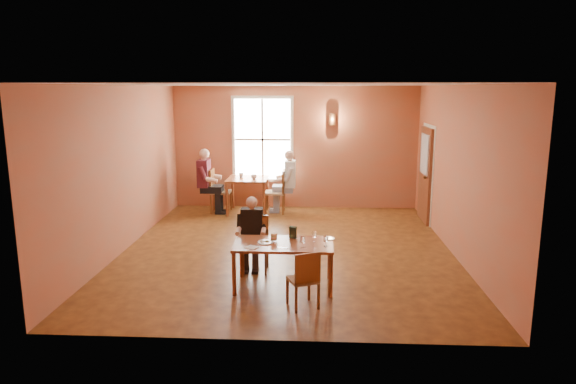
{
  "coord_description": "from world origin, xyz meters",
  "views": [
    {
      "loc": [
        0.5,
        -9.1,
        2.94
      ],
      "look_at": [
        0.0,
        0.2,
        1.05
      ],
      "focal_mm": 32.0,
      "sensor_mm": 36.0,
      "label": 1
    }
  ],
  "objects_px": {
    "chair_diner_main": "(255,245)",
    "chair_diner_white": "(275,192)",
    "diner_maroon": "(219,182)",
    "diner_main": "(255,238)",
    "main_table": "(284,265)",
    "chair_diner_maroon": "(221,191)",
    "diner_white": "(276,183)",
    "chair_empty": "(303,278)",
    "second_table": "(248,195)"
  },
  "relations": [
    {
      "from": "chair_diner_maroon",
      "to": "chair_empty",
      "type": "bearing_deg",
      "value": 21.39
    },
    {
      "from": "chair_diner_main",
      "to": "diner_main",
      "type": "distance_m",
      "value": 0.13
    },
    {
      "from": "diner_main",
      "to": "chair_diner_maroon",
      "type": "distance_m",
      "value": 4.26
    },
    {
      "from": "chair_diner_main",
      "to": "second_table",
      "type": "relative_size",
      "value": 0.95
    },
    {
      "from": "diner_main",
      "to": "diner_white",
      "type": "height_order",
      "value": "diner_white"
    },
    {
      "from": "main_table",
      "to": "chair_diner_white",
      "type": "xyz_separation_m",
      "value": [
        -0.5,
        4.67,
        0.17
      ]
    },
    {
      "from": "second_table",
      "to": "diner_maroon",
      "type": "height_order",
      "value": "diner_maroon"
    },
    {
      "from": "diner_main",
      "to": "chair_empty",
      "type": "relative_size",
      "value": 1.42
    },
    {
      "from": "chair_empty",
      "to": "diner_white",
      "type": "height_order",
      "value": "diner_white"
    },
    {
      "from": "chair_diner_main",
      "to": "chair_diner_white",
      "type": "bearing_deg",
      "value": -90.0
    },
    {
      "from": "main_table",
      "to": "diner_maroon",
      "type": "relative_size",
      "value": 0.98
    },
    {
      "from": "chair_diner_main",
      "to": "chair_empty",
      "type": "relative_size",
      "value": 1.1
    },
    {
      "from": "main_table",
      "to": "diner_maroon",
      "type": "distance_m",
      "value": 5.03
    },
    {
      "from": "main_table",
      "to": "diner_maroon",
      "type": "height_order",
      "value": "diner_maroon"
    },
    {
      "from": "chair_empty",
      "to": "diner_maroon",
      "type": "xyz_separation_m",
      "value": [
        -2.13,
        5.37,
        0.34
      ]
    },
    {
      "from": "chair_empty",
      "to": "chair_diner_white",
      "type": "relative_size",
      "value": 0.79
    },
    {
      "from": "second_table",
      "to": "chair_diner_white",
      "type": "height_order",
      "value": "chair_diner_white"
    },
    {
      "from": "main_table",
      "to": "diner_main",
      "type": "bearing_deg",
      "value": 128.88
    },
    {
      "from": "chair_diner_white",
      "to": "main_table",
      "type": "bearing_deg",
      "value": -173.89
    },
    {
      "from": "chair_empty",
      "to": "diner_white",
      "type": "relative_size",
      "value": 0.56
    },
    {
      "from": "chair_empty",
      "to": "chair_diner_maroon",
      "type": "xyz_separation_m",
      "value": [
        -2.1,
        5.37,
        0.12
      ]
    },
    {
      "from": "diner_main",
      "to": "chair_empty",
      "type": "distance_m",
      "value": 1.55
    },
    {
      "from": "diner_maroon",
      "to": "diner_main",
      "type": "bearing_deg",
      "value": 18.17
    },
    {
      "from": "diner_white",
      "to": "chair_diner_maroon",
      "type": "distance_m",
      "value": 1.34
    },
    {
      "from": "chair_diner_main",
      "to": "main_table",
      "type": "bearing_deg",
      "value": 127.57
    },
    {
      "from": "chair_diner_main",
      "to": "diner_white",
      "type": "height_order",
      "value": "diner_white"
    },
    {
      "from": "diner_white",
      "to": "main_table",
      "type": "bearing_deg",
      "value": -174.26
    },
    {
      "from": "chair_diner_maroon",
      "to": "diner_maroon",
      "type": "distance_m",
      "value": 0.23
    },
    {
      "from": "chair_diner_white",
      "to": "diner_maroon",
      "type": "height_order",
      "value": "diner_maroon"
    },
    {
      "from": "chair_diner_main",
      "to": "diner_white",
      "type": "relative_size",
      "value": 0.62
    },
    {
      "from": "chair_diner_main",
      "to": "diner_main",
      "type": "height_order",
      "value": "diner_main"
    },
    {
      "from": "diner_maroon",
      "to": "main_table",
      "type": "bearing_deg",
      "value": 21.39
    },
    {
      "from": "chair_empty",
      "to": "chair_diner_maroon",
      "type": "height_order",
      "value": "chair_diner_maroon"
    },
    {
      "from": "second_table",
      "to": "chair_diner_white",
      "type": "bearing_deg",
      "value": 0.0
    },
    {
      "from": "chair_diner_white",
      "to": "diner_white",
      "type": "distance_m",
      "value": 0.21
    },
    {
      "from": "second_table",
      "to": "chair_diner_maroon",
      "type": "bearing_deg",
      "value": 180.0
    },
    {
      "from": "chair_diner_main",
      "to": "second_table",
      "type": "distance_m",
      "value": 4.07
    },
    {
      "from": "main_table",
      "to": "chair_diner_main",
      "type": "relative_size",
      "value": 1.63
    },
    {
      "from": "diner_white",
      "to": "diner_maroon",
      "type": "height_order",
      "value": "diner_maroon"
    },
    {
      "from": "chair_diner_white",
      "to": "chair_diner_maroon",
      "type": "xyz_separation_m",
      "value": [
        -1.3,
        0.0,
        0.01
      ]
    },
    {
      "from": "chair_empty",
      "to": "second_table",
      "type": "distance_m",
      "value": 5.56
    },
    {
      "from": "chair_diner_main",
      "to": "chair_diner_white",
      "type": "xyz_separation_m",
      "value": [
        0.0,
        4.02,
        0.07
      ]
    },
    {
      "from": "chair_diner_main",
      "to": "chair_diner_white",
      "type": "relative_size",
      "value": 0.87
    },
    {
      "from": "chair_diner_main",
      "to": "chair_empty",
      "type": "xyz_separation_m",
      "value": [
        0.8,
        -1.35,
        -0.04
      ]
    },
    {
      "from": "main_table",
      "to": "chair_empty",
      "type": "xyz_separation_m",
      "value": [
        0.3,
        -0.7,
        0.06
      ]
    },
    {
      "from": "chair_diner_main",
      "to": "diner_maroon",
      "type": "relative_size",
      "value": 0.6
    },
    {
      "from": "second_table",
      "to": "diner_maroon",
      "type": "relative_size",
      "value": 0.63
    },
    {
      "from": "diner_main",
      "to": "chair_diner_maroon",
      "type": "xyz_separation_m",
      "value": [
        -1.3,
        4.05,
        -0.06
      ]
    },
    {
      "from": "chair_diner_main",
      "to": "diner_main",
      "type": "relative_size",
      "value": 0.78
    },
    {
      "from": "main_table",
      "to": "chair_diner_maroon",
      "type": "height_order",
      "value": "chair_diner_maroon"
    }
  ]
}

